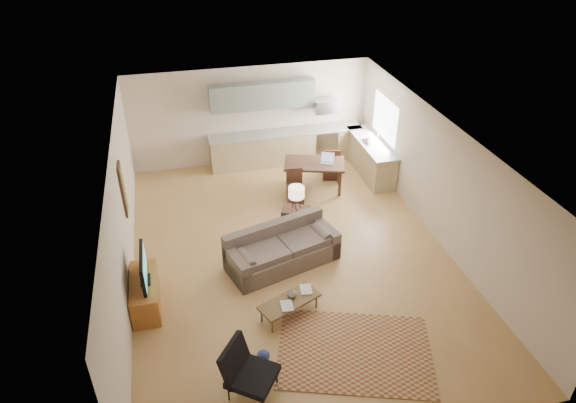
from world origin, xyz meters
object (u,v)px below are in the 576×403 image
object	(u,v)px
coffee_table	(289,307)
console_table	(296,222)
armchair	(252,372)
sofa	(283,248)
dining_table	(314,176)
tv_credenza	(145,293)

from	to	relation	value
coffee_table	console_table	size ratio (longest dim) A/B	1.63
armchair	console_table	size ratio (longest dim) A/B	1.26
sofa	console_table	xyz separation A→B (m)	(0.52, 0.91, -0.06)
armchair	dining_table	distance (m)	6.32
coffee_table	dining_table	xyz separation A→B (m)	(1.70, 4.25, 0.20)
sofa	dining_table	world-z (taller)	sofa
dining_table	coffee_table	bearing A→B (deg)	-94.59
sofa	console_table	size ratio (longest dim) A/B	3.36
console_table	dining_table	world-z (taller)	dining_table
sofa	coffee_table	size ratio (longest dim) A/B	2.06
tv_credenza	dining_table	distance (m)	5.40
armchair	tv_credenza	bearing A→B (deg)	69.80
tv_credenza	sofa	bearing A→B (deg)	12.04
sofa	console_table	distance (m)	1.05
tv_credenza	dining_table	bearing A→B (deg)	38.67
coffee_table	armchair	world-z (taller)	armchair
coffee_table	console_table	distance (m)	2.48
coffee_table	console_table	bearing A→B (deg)	48.70
console_table	dining_table	size ratio (longest dim) A/B	0.47
sofa	armchair	world-z (taller)	armchair
dining_table	tv_credenza	bearing A→B (deg)	-124.15
sofa	coffee_table	distance (m)	1.49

